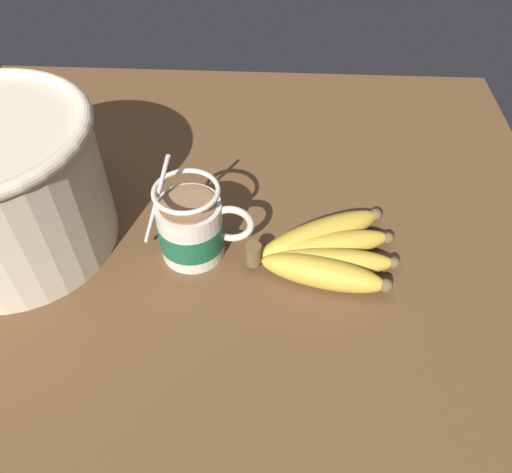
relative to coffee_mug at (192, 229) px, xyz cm
name	(u,v)px	position (x,y,z in cm)	size (l,w,h in cm)	color
table	(212,258)	(2.18, 0.23, -5.58)	(94.17, 94.17, 2.51)	brown
coffee_mug	(192,229)	(0.00, 0.00, 0.00)	(14.21, 8.24, 15.37)	beige
banana_bunch	(324,253)	(16.49, -0.94, -2.45)	(19.03, 15.53, 4.23)	brown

